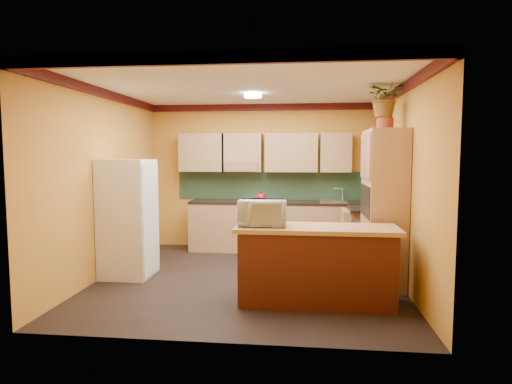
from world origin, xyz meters
The scene contains 15 objects.
room_shell centered at (0.02, 0.28, 2.09)m, with size 4.24×4.24×2.72m.
base_cabinets_back centered at (0.54, 1.80, 0.44)m, with size 3.65×0.60×0.88m, color #A27C55.
countertop_back centered at (0.54, 1.80, 0.90)m, with size 3.65×0.62×0.04m, color black.
stove centered at (-0.09, 1.80, 0.46)m, with size 0.58×0.58×0.91m, color black.
kettle centered at (0.01, 1.75, 1.00)m, with size 0.17×0.17×0.18m, color #AF0B23, non-canonical shape.
sink centered at (1.31, 1.80, 0.94)m, with size 0.48×0.40×0.03m, color silver.
base_cabinets_right centered at (1.80, 1.01, 0.44)m, with size 0.60×0.80×0.88m, color #A27C55.
countertop_right centered at (1.80, 1.01, 0.90)m, with size 0.62×0.80×0.04m, color black.
fridge centered at (-1.75, -0.05, 0.85)m, with size 0.68×0.66×1.70m, color white.
pantry centered at (1.85, -0.07, 1.05)m, with size 0.48×0.90×2.10m, color #A27C55.
fern_pot centered at (1.85, -0.02, 2.18)m, with size 0.22×0.22×0.16m, color maroon.
fern centered at (1.85, -0.02, 2.53)m, with size 0.48×0.41×0.53m, color #A27C55.
breakfast_bar centered at (0.93, -0.93, 0.44)m, with size 1.80×0.55×0.88m, color #4D1D12.
bar_top centered at (0.93, -0.93, 0.91)m, with size 1.90×0.65×0.05m, color tan.
microwave centered at (0.29, -0.93, 1.08)m, with size 0.56×0.38×0.31m, color white.
Camera 1 is at (0.76, -5.93, 1.78)m, focal length 30.00 mm.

